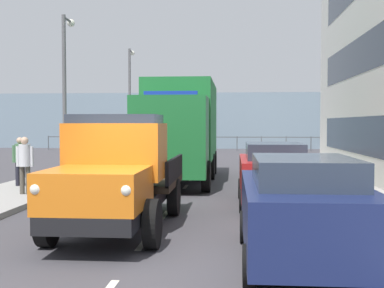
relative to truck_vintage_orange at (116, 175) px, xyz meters
The scene contains 16 objects.
ground_plane 10.62m from the truck_vintage_orange, 93.95° to the right, with size 80.00×80.00×0.00m, color #423F44.
sidewalk_left 12.07m from the truck_vintage_orange, 118.80° to the right, with size 2.68×41.66×0.15m, color #9E9993.
sidewalk_right 11.44m from the truck_vintage_orange, 67.63° to the right, with size 2.68×41.66×0.15m, color #9E9993.
road_centreline_markings 10.09m from the truck_vintage_orange, 94.17° to the right, with size 0.12×37.81×0.01m.
sea_horizon 34.39m from the truck_vintage_orange, 91.21° to the right, with size 80.00×0.80×5.00m, color gray.
seawall_railing 30.77m from the truck_vintage_orange, 91.36° to the right, with size 28.08×0.08×1.20m.
truck_vintage_orange is the anchor object (origin of this frame).
lorry_cargo_green 8.93m from the truck_vintage_orange, 92.43° to the right, with size 2.58×8.20×3.87m.
car_navy_kerbside_near 4.05m from the truck_vintage_orange, 150.16° to the left, with size 1.93×4.14×1.72m.
car_red_kerbside_1 5.01m from the truck_vintage_orange, 134.40° to the right, with size 1.88×3.80×1.72m.
car_white_oppositeside_0 10.19m from the truck_vintage_orange, 78.41° to the right, with size 1.92×4.03×1.72m.
car_grey_oppositeside_1 16.27m from the truck_vintage_orange, 82.77° to the right, with size 1.98×4.22×1.72m.
pedestrian_couple_a 5.59m from the truck_vintage_orange, 47.83° to the right, with size 0.53×0.34×1.70m.
pedestrian_couple_b 7.64m from the truck_vintage_orange, 51.76° to the right, with size 0.53×0.34×1.63m.
lamp_post_promenade 10.96m from the truck_vintage_orange, 65.52° to the right, with size 0.32×1.14×6.47m.
lamp_post_far 21.97m from the truck_vintage_orange, 78.86° to the right, with size 0.32×1.14×6.87m.
Camera 1 is at (-1.67, 7.99, 2.25)m, focal length 46.14 mm.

